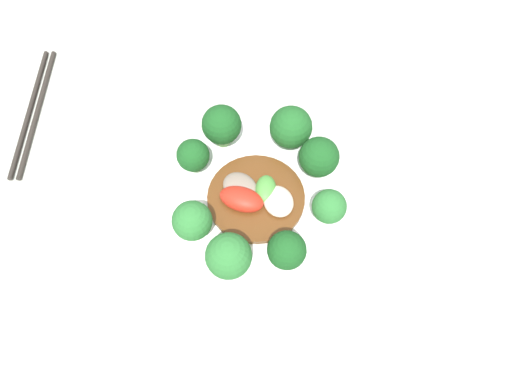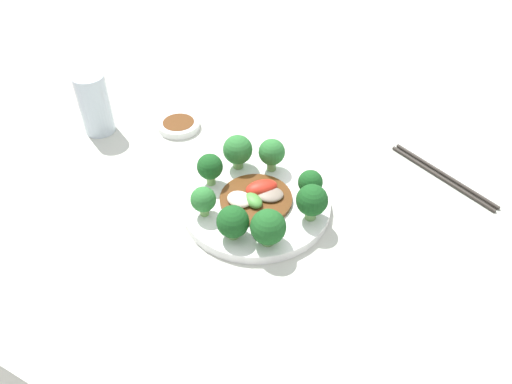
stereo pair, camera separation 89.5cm
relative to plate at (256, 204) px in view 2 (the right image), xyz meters
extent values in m
cube|color=#B7BCAD|center=(0.01, 0.03, -0.37)|extent=(1.02, 0.92, 0.72)
cylinder|color=white|center=(0.00, 0.00, 0.00)|extent=(0.26, 0.26, 0.02)
cylinder|color=#70A356|center=(0.06, -0.08, 0.02)|extent=(0.02, 0.02, 0.01)
sphere|color=#1E5B23|center=(0.06, -0.08, 0.04)|extent=(0.06, 0.06, 0.06)
cylinder|color=#7AAD5B|center=(-0.06, -0.07, 0.02)|extent=(0.02, 0.02, 0.02)
sphere|color=#2D7533|center=(-0.06, -0.07, 0.04)|extent=(0.04, 0.04, 0.04)
cylinder|color=#70A356|center=(0.10, 0.01, 0.02)|extent=(0.02, 0.02, 0.02)
sphere|color=#19511E|center=(0.10, 0.01, 0.05)|extent=(0.05, 0.05, 0.05)
cylinder|color=#7AAD5B|center=(0.01, -0.09, 0.02)|extent=(0.02, 0.02, 0.01)
sphere|color=#19511E|center=(0.01, -0.09, 0.04)|extent=(0.05, 0.05, 0.05)
cylinder|color=#7AAD5B|center=(-0.09, 0.00, 0.02)|extent=(0.02, 0.02, 0.02)
sphere|color=#19511E|center=(-0.09, 0.00, 0.05)|extent=(0.05, 0.05, 0.05)
cylinder|color=#70A356|center=(-0.02, 0.09, 0.02)|extent=(0.02, 0.02, 0.02)
sphere|color=#2D7533|center=(-0.02, 0.09, 0.05)|extent=(0.05, 0.05, 0.05)
cylinder|color=#70A356|center=(-0.07, 0.07, 0.02)|extent=(0.02, 0.02, 0.02)
sphere|color=#2D7533|center=(-0.07, 0.07, 0.05)|extent=(0.05, 0.05, 0.05)
cylinder|color=#70A356|center=(0.08, 0.06, 0.02)|extent=(0.02, 0.02, 0.01)
sphere|color=#19511E|center=(0.08, 0.06, 0.04)|extent=(0.04, 0.04, 0.04)
cylinder|color=#5B3314|center=(0.00, 0.00, 0.01)|extent=(0.13, 0.13, 0.01)
ellipsoid|color=beige|center=(-0.02, -0.02, 0.02)|extent=(0.05, 0.04, 0.02)
ellipsoid|color=gray|center=(0.02, 0.01, 0.02)|extent=(0.06, 0.06, 0.01)
ellipsoid|color=#4C933D|center=(0.00, -0.01, 0.02)|extent=(0.05, 0.04, 0.02)
ellipsoid|color=red|center=(0.00, 0.02, 0.02)|extent=(0.06, 0.07, 0.02)
cylinder|color=silver|center=(-0.40, 0.05, 0.06)|extent=(0.06, 0.06, 0.13)
cylinder|color=#2D2823|center=(0.27, 0.24, -0.01)|extent=(0.21, 0.10, 0.01)
cylinder|color=#2D2823|center=(0.27, 0.25, -0.01)|extent=(0.21, 0.10, 0.01)
cylinder|color=white|center=(-0.26, 0.14, 0.00)|extent=(0.09, 0.09, 0.01)
cylinder|color=#5B3314|center=(-0.26, 0.14, 0.00)|extent=(0.07, 0.07, 0.00)
camera|label=1|loc=(-0.28, 0.12, 0.59)|focal=35.00mm
camera|label=2|loc=(0.30, -0.56, 0.61)|focal=35.00mm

